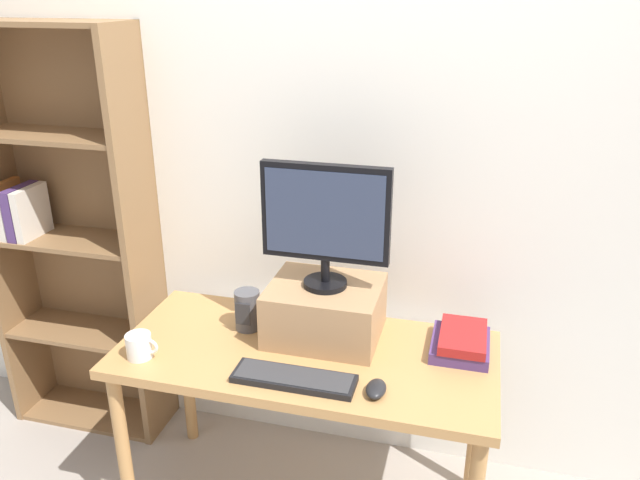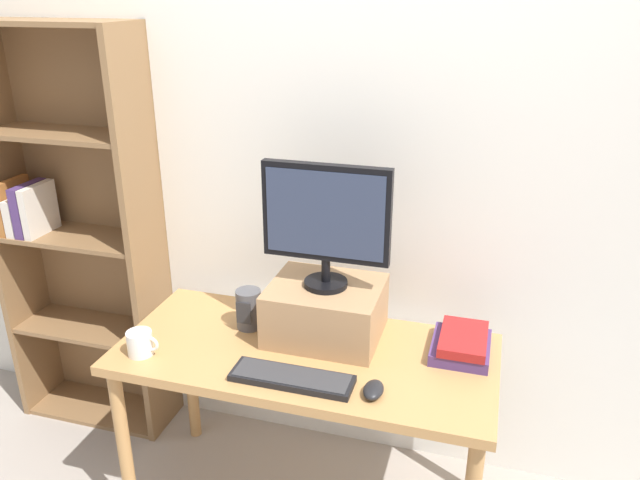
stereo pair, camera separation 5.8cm
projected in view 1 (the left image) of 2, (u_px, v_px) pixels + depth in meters
The scene contains 10 objects.
back_wall at pixel (338, 157), 2.42m from camera, with size 7.00×0.08×2.60m.
desk at pixel (306, 370), 2.25m from camera, with size 1.34×0.62×0.72m.
bookshelf_unit at pixel (71, 236), 2.70m from camera, with size 0.71×0.28×1.80m.
riser_box at pixel (325, 310), 2.27m from camera, with size 0.40×0.34×0.20m.
computer_monitor at pixel (325, 219), 2.14m from camera, with size 0.45×0.16×0.45m.
keyboard at pixel (294, 378), 2.03m from camera, with size 0.41×0.12×0.02m.
computer_mouse at pixel (376, 389), 1.97m from camera, with size 0.06×0.10×0.04m.
book_stack at pixel (461, 342), 2.20m from camera, with size 0.20×0.25×0.08m.
coffee_mug at pixel (140, 346), 2.16m from camera, with size 0.12×0.09×0.09m.
desk_speaker at pixel (247, 310), 2.33m from camera, with size 0.09×0.10×0.15m.
Camera 1 is at (0.54, -1.83, 1.91)m, focal length 35.00 mm.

